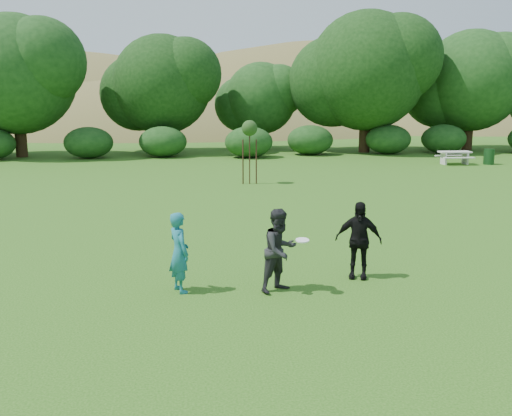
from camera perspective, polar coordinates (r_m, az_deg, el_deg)
The scene contains 10 objects.
ground at distance 11.95m, azimuth 1.37°, elevation -7.98°, with size 120.00×120.00×0.00m, color #19470C.
player_teal at distance 11.60m, azimuth -7.69°, elevation -4.42°, with size 0.60×0.39×1.65m, color #1B6A7B.
player_grey at distance 11.53m, azimuth 2.42°, elevation -4.25°, with size 0.83×0.65×1.71m, color black.
player_black at distance 12.54m, azimuth 10.20°, elevation -3.17°, with size 1.00×0.41×1.70m, color black.
trash_can_near at distance 35.67m, azimuth 22.27°, elevation 4.78°, with size 0.60×0.60×0.90m, color #153C18.
frisbee at distance 11.28m, azimuth 4.66°, elevation -3.23°, with size 0.27×0.27×0.06m.
sapling at distance 25.52m, azimuth -0.65°, elevation 7.81°, with size 0.70×0.70×2.85m.
picnic_table at distance 35.00m, azimuth 19.25°, elevation 4.99°, with size 1.80×1.48×0.76m.
hillside at distance 81.23m, azimuth -4.74°, elevation -0.13°, with size 150.00×72.00×52.00m.
tree_row at distance 40.16m, azimuth 1.17°, elevation 12.55°, with size 53.92×10.38×9.62m.
Camera 1 is at (-1.34, -11.21, 3.92)m, focal length 40.00 mm.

